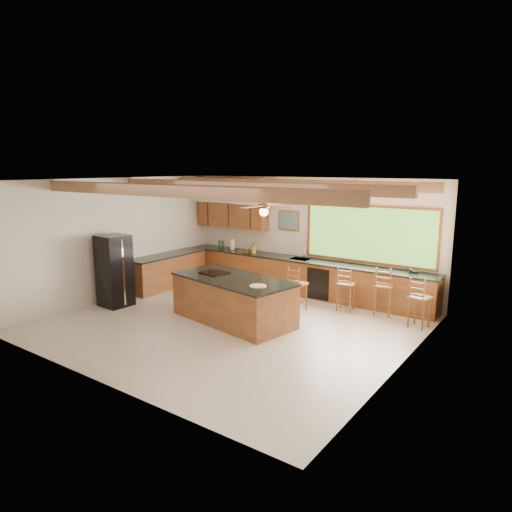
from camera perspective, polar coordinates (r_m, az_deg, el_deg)
The scene contains 9 objects.
ground at distance 9.77m, azimuth -3.19°, elevation -8.45°, with size 7.20×7.20×0.00m, color beige.
room_shell at distance 9.88m, azimuth -1.74°, elevation 4.98°, with size 7.27×6.54×3.02m.
counter_run at distance 12.05m, azimuth 1.20°, elevation -2.33°, with size 7.12×3.10×1.26m.
island at distance 9.81m, azimuth -2.87°, elevation -5.43°, with size 2.90×1.73×0.97m.
refrigerator at distance 11.28m, azimuth -17.28°, elevation -1.76°, with size 0.69×0.68×1.70m.
bar_stool_a at distance 10.61m, azimuth 11.04°, elevation -3.53°, with size 0.43×0.43×1.05m.
bar_stool_b at distance 10.43m, azimuth 5.04°, elevation -3.59°, with size 0.40×0.40×1.06m.
bar_stool_c at distance 10.47m, azimuth 15.65°, elevation -3.75°, with size 0.45×0.45×1.11m.
bar_stool_d at distance 9.89m, azimuth 19.73°, elevation -5.02°, with size 0.44×0.44×1.07m.
Camera 1 is at (5.76, -7.18, 3.27)m, focal length 32.00 mm.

